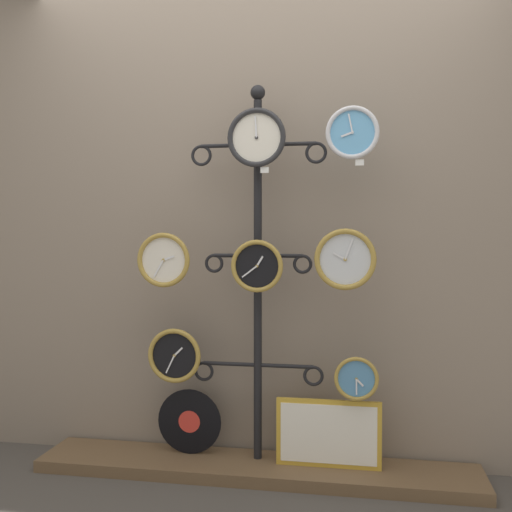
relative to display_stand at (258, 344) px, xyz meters
The scene contains 15 objects.
ground_plane 0.76m from the display_stand, 90.00° to the right, with size 12.00×12.00×0.00m, color #47423D.
shop_wall 0.77m from the display_stand, 90.00° to the left, with size 4.40×0.04×2.80m.
low_shelf 0.62m from the display_stand, 90.00° to the right, with size 2.20×0.36×0.06m.
display_stand is the anchor object (origin of this frame).
clock_top_center 1.02m from the display_stand, 83.28° to the right, with size 0.29×0.04×0.29m.
clock_top_right 1.13m from the display_stand, 11.71° to the right, with size 0.25×0.04×0.25m.
clock_middle_left 0.63m from the display_stand, 165.57° to the right, with size 0.27×0.04×0.27m.
clock_middle_center 0.41m from the display_stand, 81.74° to the right, with size 0.26×0.04×0.26m.
clock_middle_right 0.63m from the display_stand, 13.13° to the right, with size 0.29×0.04×0.29m.
clock_bottom_left 0.42m from the display_stand, 168.92° to the right, with size 0.28×0.04×0.28m.
clock_bottom_right 0.52m from the display_stand, 10.61° to the right, with size 0.21×0.04×0.21m.
vinyl_record 0.55m from the display_stand, behind, with size 0.34×0.01×0.34m.
picture_frame 0.55m from the display_stand, ahead, with size 0.51×0.02×0.33m.
price_tag_upper 0.87m from the display_stand, 62.85° to the right, with size 0.04×0.00×0.03m.
price_tag_mid 1.03m from the display_stand, 11.12° to the right, with size 0.04×0.00×0.03m.
Camera 1 is at (0.52, -2.54, 1.20)m, focal length 42.00 mm.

